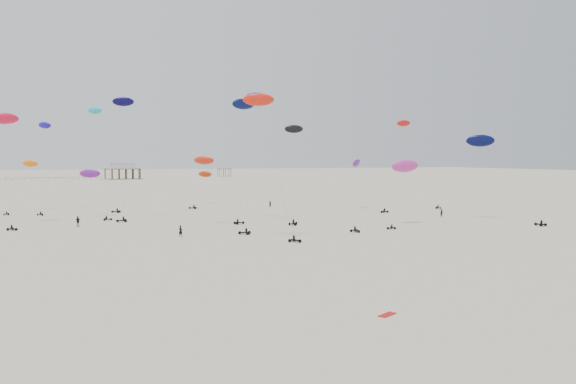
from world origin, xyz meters
name	(u,v)px	position (x,y,z in m)	size (l,w,h in m)	color
ground_plane	(180,194)	(0.00, 200.00, 0.00)	(900.00, 900.00, 0.00)	beige
pavilion_main	(123,172)	(-10.00, 350.00, 4.22)	(21.00, 13.00, 9.80)	brown
pavilion_small	(224,171)	(60.00, 380.00, 3.49)	(9.00, 7.00, 8.00)	brown
pier_fence	(28,179)	(-62.00, 350.00, 0.77)	(80.20, 0.20, 1.50)	black
rig_0	(266,128)	(-6.25, 80.73, 17.28)	(8.39, 6.45, 22.81)	black
rig_1	(412,145)	(48.88, 126.40, 16.18)	(5.92, 13.67, 23.95)	black
rig_2	(102,143)	(-28.07, 141.88, 16.41)	(7.27, 13.16, 25.90)	black
rig_3	(315,164)	(7.38, 93.67, 11.71)	(8.85, 15.93, 22.67)	black
rig_4	(44,142)	(-41.05, 144.44, 16.45)	(4.14, 16.01, 23.17)	black
rig_5	(26,172)	(-45.34, 147.50, 9.41)	(7.06, 14.65, 16.02)	black
rig_6	(5,132)	(-46.09, 116.11, 17.57)	(5.80, 11.81, 22.00)	black
rig_7	(251,137)	(-1.81, 104.21, 16.91)	(7.27, 3.71, 25.68)	black
rig_8	(202,183)	(-2.58, 147.88, 6.15)	(9.09, 15.81, 15.66)	black
rig_9	(216,180)	(-9.91, 99.20, 8.66)	(7.16, 18.00, 18.83)	black
rig_10	(362,173)	(32.03, 122.41, 9.13)	(4.88, 15.06, 15.30)	black
rig_11	(404,170)	(24.45, 91.04, 10.39)	(9.67, 6.95, 13.41)	black
rig_12	(93,181)	(-30.61, 126.18, 7.93)	(6.44, 10.95, 12.12)	black
rig_13	(490,153)	(44.43, 91.28, 13.70)	(8.09, 15.66, 19.40)	black
rig_14	(253,127)	(-0.12, 107.91, 18.89)	(10.35, 15.18, 26.26)	black
rig_15	(123,136)	(-24.79, 117.28, 17.26)	(4.57, 5.67, 25.24)	black
spectator_0	(181,237)	(-17.85, 90.05, 0.00)	(0.78, 0.53, 2.14)	black
spectator_1	(442,217)	(40.14, 100.85, 0.00)	(0.96, 0.56, 1.96)	black
spectator_2	(78,227)	(-33.63, 109.92, 0.00)	(1.35, 0.73, 2.29)	black
spectator_3	(270,207)	(12.83, 136.41, 0.00)	(0.73, 0.50, 2.00)	black
grounded_kite_b	(387,315)	(-9.57, 38.46, 0.00)	(1.80, 0.70, 0.07)	#BB0D0B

